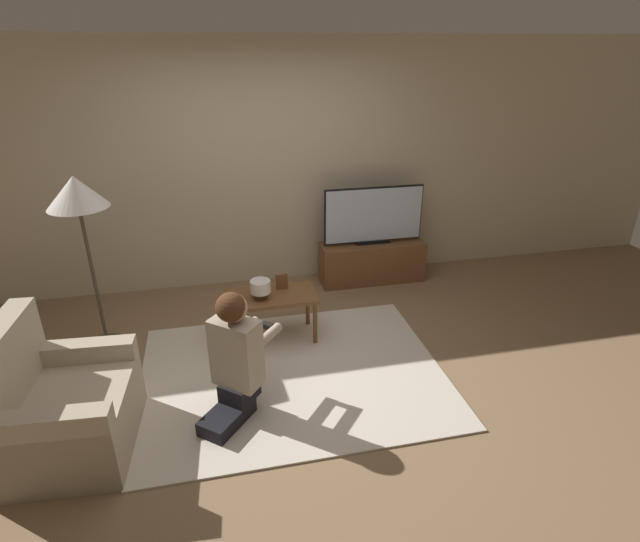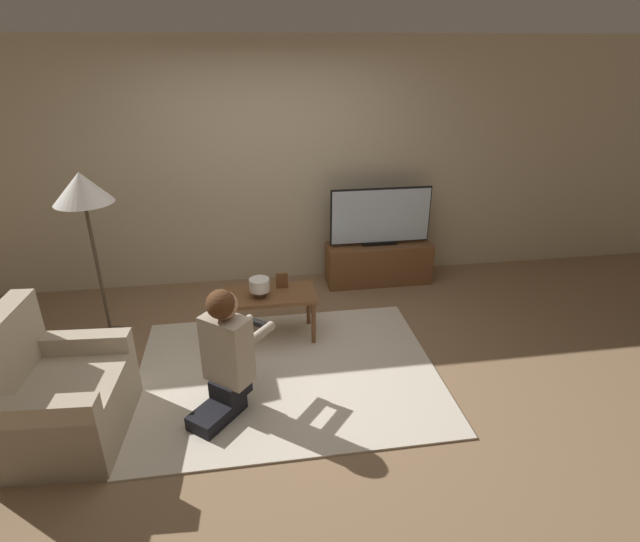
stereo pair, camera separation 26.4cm
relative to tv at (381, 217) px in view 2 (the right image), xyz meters
The scene contains 11 objects.
ground_plane 2.15m from the tv, 126.61° to the right, with size 10.00×10.00×0.00m, color #896B4C.
wall_back 1.34m from the tv, 164.79° to the left, with size 10.00×0.06×2.60m.
rug 2.15m from the tv, 126.61° to the right, with size 2.46×1.92×0.02m.
tv_stand 0.55m from the tv, 90.00° to the right, with size 1.18×0.36×0.46m.
tv is the anchor object (origin of this frame).
coffee_table 1.68m from the tv, 141.74° to the right, with size 0.82×0.42×0.46m.
floor_lamp 2.93m from the tv, 164.55° to the right, with size 0.48×0.48×1.56m.
armchair 3.52m from the tv, 143.58° to the right, with size 0.83×0.94×0.94m.
person_kneeling 2.59m from the tv, 130.08° to the right, with size 0.69×0.75×0.98m.
picture_frame 1.51m from the tv, 141.78° to the right, with size 0.11×0.01×0.15m.
table_lamp 1.75m from the tv, 142.48° to the right, with size 0.18×0.18×0.17m.
Camera 2 is at (-0.26, -3.41, 2.52)m, focal length 28.00 mm.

